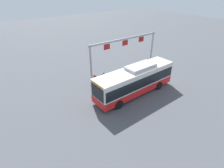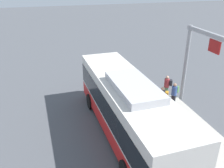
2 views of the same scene
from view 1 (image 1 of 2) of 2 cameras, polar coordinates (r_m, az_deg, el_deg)
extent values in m
plane|color=#4C4F54|center=(22.03, 7.01, -2.80)|extent=(120.00, 120.00, 0.00)
cube|color=#B2ADA3|center=(25.19, 4.63, 1.95)|extent=(10.00, 2.80, 0.16)
cube|color=red|center=(21.63, 7.13, -1.07)|extent=(10.58, 2.88, 0.85)
cube|color=silver|center=(20.97, 7.36, 2.17)|extent=(10.58, 2.88, 1.90)
cube|color=black|center=(21.06, 7.33, 1.69)|extent=(10.37, 2.91, 1.20)
cube|color=black|center=(18.09, -4.67, -2.82)|extent=(0.12, 2.13, 1.50)
cube|color=#B7B7BC|center=(21.01, 9.10, 5.51)|extent=(3.74, 1.88, 0.36)
cube|color=orange|center=(17.69, -4.59, -0.41)|extent=(0.18, 1.75, 0.28)
cylinder|color=black|center=(19.06, 2.12, -6.49)|extent=(1.01, 0.34, 1.00)
cylinder|color=black|center=(20.62, -2.15, -3.39)|extent=(1.01, 0.34, 1.00)
cylinder|color=black|center=(23.15, 14.59, -0.46)|extent=(1.01, 0.34, 1.00)
cylinder|color=black|center=(24.45, 10.26, 1.75)|extent=(1.01, 0.34, 1.00)
cylinder|color=#476B4C|center=(22.89, -5.32, 0.34)|extent=(0.36, 0.36, 0.85)
cylinder|color=maroon|center=(22.55, -5.41, 1.95)|extent=(0.44, 0.44, 0.60)
sphere|color=tan|center=(22.36, -5.46, 2.88)|extent=(0.22, 0.22, 0.22)
cube|color=#26262D|center=(22.76, -5.52, 2.30)|extent=(0.33, 0.27, 0.40)
cylinder|color=black|center=(23.37, -2.60, 1.08)|extent=(0.38, 0.38, 0.85)
cylinder|color=#334C8C|center=(23.03, -2.64, 2.67)|extent=(0.46, 0.46, 0.60)
sphere|color=#9E755B|center=(22.85, -2.67, 3.59)|extent=(0.22, 0.22, 0.22)
cube|color=#4C8447|center=(23.12, -3.22, 2.86)|extent=(0.33, 0.30, 0.40)
cylinder|color=maroon|center=(22.79, -0.64, 0.33)|extent=(0.39, 0.39, 0.85)
cylinder|color=black|center=(22.45, -0.65, 1.95)|extent=(0.47, 0.47, 0.60)
sphere|color=tan|center=(22.26, -0.66, 2.88)|extent=(0.22, 0.22, 0.22)
cube|color=#BF7F1E|center=(22.66, -0.66, 2.32)|extent=(0.33, 0.31, 0.40)
cylinder|color=gray|center=(29.52, 12.45, 10.88)|extent=(0.24, 0.24, 5.20)
cylinder|color=gray|center=(22.99, -6.68, 6.00)|extent=(0.24, 0.24, 5.20)
cube|color=gray|center=(25.12, 4.23, 14.10)|extent=(11.40, 0.20, 0.24)
cube|color=maroon|center=(27.25, 9.24, 13.83)|extent=(0.90, 0.08, 0.70)
cube|color=maroon|center=(25.28, 4.18, 12.90)|extent=(0.90, 0.08, 0.70)
cube|color=maroon|center=(23.53, -1.63, 11.69)|extent=(0.90, 0.08, 0.70)
cylinder|color=#2D5133|center=(27.83, 11.03, 5.47)|extent=(0.52, 0.52, 0.90)
camera|label=2|loc=(25.56, 33.20, 17.04)|focal=38.92mm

